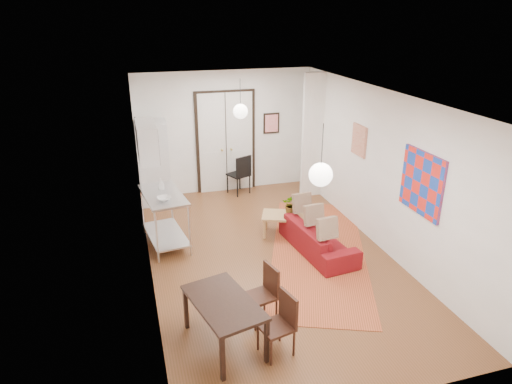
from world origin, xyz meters
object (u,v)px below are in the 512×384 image
object	(u,v)px
dining_chair_far	(274,318)
black_side_chair	(238,170)
dining_chair_near	(259,288)
fridge	(154,163)
kitchen_counter	(164,211)
sofa	(318,238)
dining_table	(224,306)
coffee_table	(287,217)

from	to	relation	value
dining_chair_far	black_side_chair	size ratio (longest dim) A/B	0.87
dining_chair_near	fridge	bearing A→B (deg)	178.38
kitchen_counter	dining_chair_far	bearing A→B (deg)	-80.53
black_side_chair	dining_chair_near	bearing A→B (deg)	54.66
sofa	dining_chair_near	world-z (taller)	dining_chair_near
kitchen_counter	dining_table	size ratio (longest dim) A/B	1.04
coffee_table	dining_table	xyz separation A→B (m)	(-1.89, -2.80, 0.23)
sofa	kitchen_counter	world-z (taller)	kitchen_counter
dining_chair_far	sofa	bearing A→B (deg)	130.84
coffee_table	dining_chair_far	distance (m)	3.33
dining_table	fridge	bearing A→B (deg)	94.92
sofa	fridge	xyz separation A→B (m)	(-2.65, 3.21, 0.68)
kitchen_counter	fridge	size ratio (longest dim) A/B	0.75
dining_chair_far	kitchen_counter	bearing A→B (deg)	-176.51
fridge	dining_table	distance (m)	5.25
kitchen_counter	fridge	distance (m)	2.17
kitchen_counter	dining_chair_far	distance (m)	3.50
black_side_chair	kitchen_counter	bearing A→B (deg)	24.08
fridge	dining_chair_near	distance (m)	4.92
coffee_table	black_side_chair	world-z (taller)	black_side_chair
fridge	dining_table	bearing A→B (deg)	-83.06
kitchen_counter	dining_chair_near	world-z (taller)	kitchen_counter
coffee_table	kitchen_counter	world-z (taller)	kitchen_counter
kitchen_counter	dining_chair_near	distance (m)	2.84
coffee_table	black_side_chair	xyz separation A→B (m)	(-0.37, 2.51, 0.20)
coffee_table	dining_chair_near	world-z (taller)	dining_chair_near
fridge	dining_table	world-z (taller)	fridge
dining_chair_near	black_side_chair	bearing A→B (deg)	155.33
kitchen_counter	fridge	bearing A→B (deg)	82.00
coffee_table	dining_table	size ratio (longest dim) A/B	0.80
sofa	black_side_chair	size ratio (longest dim) A/B	1.88
sofa	coffee_table	bearing A→B (deg)	15.56
dining_table	black_side_chair	world-z (taller)	black_side_chair
dining_chair_far	dining_chair_near	bearing A→B (deg)	166.02
fridge	dining_chair_near	world-z (taller)	fridge
dining_chair_far	fridge	bearing A→B (deg)	176.85
sofa	dining_chair_far	size ratio (longest dim) A/B	2.17
kitchen_counter	dining_chair_near	xyz separation A→B (m)	(1.05, -2.63, -0.20)
dining_chair_near	dining_chair_far	bearing A→B (deg)	-13.98
sofa	dining_table	distance (m)	3.00
dining_chair_near	coffee_table	bearing A→B (deg)	137.47
dining_table	dining_chair_near	size ratio (longest dim) A/B	1.61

